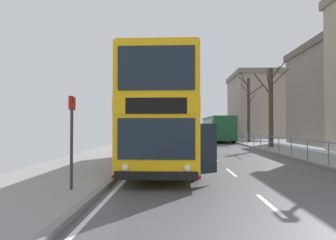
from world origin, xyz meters
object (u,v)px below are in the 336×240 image
(background_bus_far_lane, at_px, (218,128))
(bus_stop_sign_near, at_px, (72,131))
(bare_tree_far_01, at_px, (271,104))
(double_decker_bus_main, at_px, (165,116))
(bare_tree_far_00, at_px, (249,108))
(background_building_01, at_px, (273,106))

(background_bus_far_lane, xyz_separation_m, bus_stop_sign_near, (-7.84, -27.45, 0.08))
(bare_tree_far_01, bearing_deg, double_decker_bus_main, -127.33)
(background_bus_far_lane, height_order, bare_tree_far_00, bare_tree_far_00)
(bare_tree_far_01, distance_m, background_building_01, 23.75)
(bus_stop_sign_near, bearing_deg, bare_tree_far_01, 56.97)
(bus_stop_sign_near, height_order, bare_tree_far_01, bare_tree_far_01)
(double_decker_bus_main, relative_size, bare_tree_far_01, 1.51)
(bare_tree_far_00, bearing_deg, background_building_01, 63.23)
(double_decker_bus_main, distance_m, background_bus_far_lane, 22.65)
(background_bus_far_lane, bearing_deg, bare_tree_far_00, -50.79)
(bare_tree_far_00, bearing_deg, double_decker_bus_main, -114.38)
(bus_stop_sign_near, distance_m, bare_tree_far_01, 19.65)
(bus_stop_sign_near, xyz_separation_m, bare_tree_far_01, (10.66, 16.39, 1.95))
(bus_stop_sign_near, bearing_deg, bare_tree_far_00, 65.91)
(bare_tree_far_00, relative_size, background_building_01, 0.57)
(double_decker_bus_main, xyz_separation_m, background_bus_far_lane, (5.50, 21.97, -0.69))
(background_bus_far_lane, height_order, bus_stop_sign_near, background_bus_far_lane)
(bus_stop_sign_near, bearing_deg, double_decker_bus_main, 66.89)
(background_building_01, bearing_deg, background_bus_far_lane, -132.34)
(bare_tree_far_00, relative_size, bare_tree_far_01, 1.08)
(double_decker_bus_main, distance_m, bus_stop_sign_near, 6.00)
(double_decker_bus_main, bearing_deg, background_bus_far_lane, 75.95)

